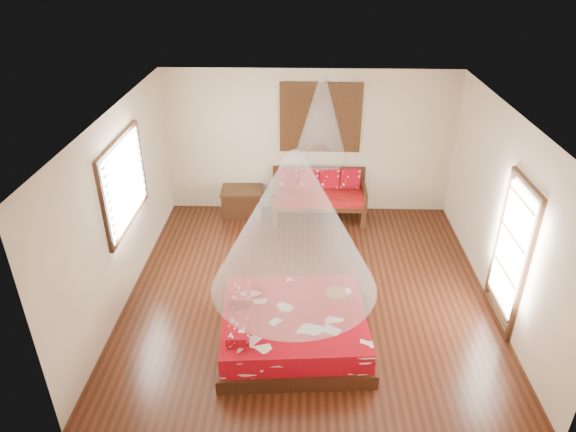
{
  "coord_description": "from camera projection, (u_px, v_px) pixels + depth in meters",
  "views": [
    {
      "loc": [
        -0.11,
        -6.53,
        4.85
      ],
      "look_at": [
        -0.32,
        0.26,
        1.15
      ],
      "focal_mm": 32.0,
      "sensor_mm": 36.0,
      "label": 1
    }
  ],
  "objects": [
    {
      "name": "glazed_door",
      "position": [
        510.0,
        255.0,
        6.93
      ],
      "size": [
        0.08,
        1.02,
        2.16
      ],
      "color": "black",
      "rests_on": "floor"
    },
    {
      "name": "daybed",
      "position": [
        319.0,
        193.0,
        9.88
      ],
      "size": [
        1.8,
        0.8,
        0.95
      ],
      "color": "black",
      "rests_on": "floor"
    },
    {
      "name": "storage_chest",
      "position": [
        242.0,
        201.0,
        10.1
      ],
      "size": [
        0.8,
        0.59,
        0.54
      ],
      "rotation": [
        0.0,
        0.0,
        0.02
      ],
      "color": "black",
      "rests_on": "floor"
    },
    {
      "name": "shutter_panel",
      "position": [
        321.0,
        118.0,
        9.52
      ],
      "size": [
        1.52,
        0.06,
        1.32
      ],
      "color": "black",
      "rests_on": "wall_back"
    },
    {
      "name": "room",
      "position": [
        310.0,
        210.0,
        7.38
      ],
      "size": [
        5.54,
        5.54,
        2.84
      ],
      "color": "black",
      "rests_on": "ground"
    },
    {
      "name": "mosquito_net_main",
      "position": [
        294.0,
        224.0,
        6.1
      ],
      "size": [
        2.1,
        2.1,
        1.8
      ],
      "primitive_type": "cone",
      "color": "white",
      "rests_on": "ceiling"
    },
    {
      "name": "wine_tray",
      "position": [
        337.0,
        290.0,
        7.08
      ],
      "size": [
        0.29,
        0.29,
        0.23
      ],
      "rotation": [
        0.0,
        0.0,
        -0.37
      ],
      "color": "brown",
      "rests_on": "bed"
    },
    {
      "name": "bed",
      "position": [
        293.0,
        328.0,
        6.87
      ],
      "size": [
        2.1,
        1.93,
        0.63
      ],
      "rotation": [
        0.0,
        0.0,
        0.08
      ],
      "color": "black",
      "rests_on": "floor"
    },
    {
      "name": "mosquito_net_daybed",
      "position": [
        321.0,
        121.0,
        9.06
      ],
      "size": [
        0.98,
        0.98,
        1.5
      ],
      "primitive_type": "cone",
      "color": "white",
      "rests_on": "ceiling"
    },
    {
      "name": "window_left",
      "position": [
        125.0,
        182.0,
        7.49
      ],
      "size": [
        0.1,
        1.74,
        1.34
      ],
      "color": "black",
      "rests_on": "wall_left"
    }
  ]
}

